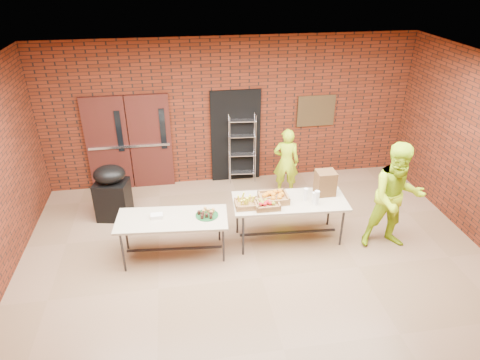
{
  "coord_description": "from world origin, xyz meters",
  "views": [
    {
      "loc": [
        -1.19,
        -5.24,
        4.66
      ],
      "look_at": [
        -0.13,
        1.4,
        1.06
      ],
      "focal_mm": 32.0,
      "sensor_mm": 36.0,
      "label": 1
    }
  ],
  "objects_px": {
    "table_left": "(172,221)",
    "table_right": "(290,204)",
    "wire_rack": "(242,149)",
    "coffee_dispenser": "(325,183)",
    "volunteer_woman": "(286,162)",
    "covered_grill": "(112,192)",
    "volunteer_man": "(396,197)"
  },
  "relations": [
    {
      "from": "table_right",
      "to": "coffee_dispenser",
      "type": "distance_m",
      "value": 0.75
    },
    {
      "from": "wire_rack",
      "to": "covered_grill",
      "type": "distance_m",
      "value": 2.95
    },
    {
      "from": "table_right",
      "to": "volunteer_woman",
      "type": "height_order",
      "value": "volunteer_woman"
    },
    {
      "from": "table_right",
      "to": "volunteer_woman",
      "type": "relative_size",
      "value": 1.37
    },
    {
      "from": "table_right",
      "to": "coffee_dispenser",
      "type": "bearing_deg",
      "value": 14.98
    },
    {
      "from": "table_right",
      "to": "covered_grill",
      "type": "xyz_separation_m",
      "value": [
        -3.19,
        1.25,
        -0.19
      ]
    },
    {
      "from": "table_right",
      "to": "covered_grill",
      "type": "relative_size",
      "value": 1.82
    },
    {
      "from": "wire_rack",
      "to": "coffee_dispenser",
      "type": "bearing_deg",
      "value": -57.63
    },
    {
      "from": "wire_rack",
      "to": "volunteer_man",
      "type": "relative_size",
      "value": 0.82
    },
    {
      "from": "wire_rack",
      "to": "volunteer_man",
      "type": "bearing_deg",
      "value": -46.75
    },
    {
      "from": "volunteer_woman",
      "to": "table_left",
      "type": "bearing_deg",
      "value": 50.9
    },
    {
      "from": "volunteer_man",
      "to": "coffee_dispenser",
      "type": "bearing_deg",
      "value": 157.86
    },
    {
      "from": "table_right",
      "to": "volunteer_man",
      "type": "height_order",
      "value": "volunteer_man"
    },
    {
      "from": "wire_rack",
      "to": "table_left",
      "type": "bearing_deg",
      "value": -117.3
    },
    {
      "from": "table_left",
      "to": "coffee_dispenser",
      "type": "distance_m",
      "value": 2.77
    },
    {
      "from": "table_right",
      "to": "volunteer_man",
      "type": "xyz_separation_m",
      "value": [
        1.73,
        -0.45,
        0.23
      ]
    },
    {
      "from": "volunteer_woman",
      "to": "table_right",
      "type": "bearing_deg",
      "value": 91.46
    },
    {
      "from": "wire_rack",
      "to": "coffee_dispenser",
      "type": "xyz_separation_m",
      "value": [
        1.13,
        -2.21,
        0.24
      ]
    },
    {
      "from": "wire_rack",
      "to": "table_right",
      "type": "height_order",
      "value": "wire_rack"
    },
    {
      "from": "table_right",
      "to": "coffee_dispenser",
      "type": "height_order",
      "value": "coffee_dispenser"
    },
    {
      "from": "table_left",
      "to": "volunteer_man",
      "type": "distance_m",
      "value": 3.81
    },
    {
      "from": "covered_grill",
      "to": "volunteer_woman",
      "type": "height_order",
      "value": "volunteer_woman"
    },
    {
      "from": "table_left",
      "to": "volunteer_man",
      "type": "xyz_separation_m",
      "value": [
        3.79,
        -0.3,
        0.29
      ]
    },
    {
      "from": "coffee_dispenser",
      "to": "volunteer_woman",
      "type": "height_order",
      "value": "volunteer_woman"
    },
    {
      "from": "table_right",
      "to": "covered_grill",
      "type": "bearing_deg",
      "value": 162.07
    },
    {
      "from": "table_left",
      "to": "coffee_dispenser",
      "type": "height_order",
      "value": "coffee_dispenser"
    },
    {
      "from": "table_left",
      "to": "wire_rack",
      "type": "bearing_deg",
      "value": 62.33
    },
    {
      "from": "covered_grill",
      "to": "volunteer_woman",
      "type": "bearing_deg",
      "value": 17.56
    },
    {
      "from": "table_left",
      "to": "volunteer_man",
      "type": "bearing_deg",
      "value": 0.31
    },
    {
      "from": "covered_grill",
      "to": "volunteer_man",
      "type": "relative_size",
      "value": 0.57
    },
    {
      "from": "volunteer_woman",
      "to": "coffee_dispenser",
      "type": "bearing_deg",
      "value": 115.13
    },
    {
      "from": "table_left",
      "to": "table_right",
      "type": "height_order",
      "value": "table_right"
    }
  ]
}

